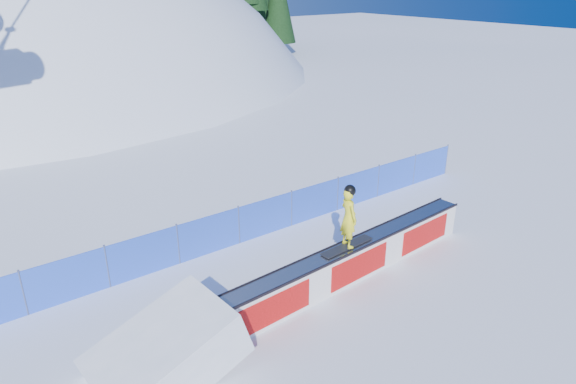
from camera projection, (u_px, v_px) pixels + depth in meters
ground at (306, 330)px, 11.85m from camera, size 160.00×160.00×0.00m
snow_hill at (32, 262)px, 49.74m from camera, size 64.00×64.00×64.00m
safety_fence at (210, 235)px, 14.92m from camera, size 22.05×0.05×1.30m
rail_box at (352, 262)px, 13.68m from camera, size 8.80×1.10×1.05m
snow_ramp at (168, 371)px, 10.62m from camera, size 3.18×2.09×1.92m
snowboarder at (349, 217)px, 13.01m from camera, size 1.67×0.65×1.73m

